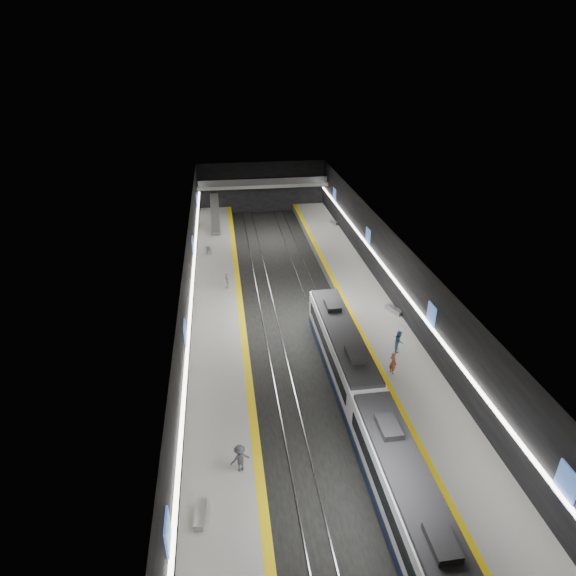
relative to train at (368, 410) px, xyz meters
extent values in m
plane|color=black|center=(-2.50, 15.61, -2.20)|extent=(70.00, 70.00, 0.00)
cube|color=beige|center=(-2.50, 15.61, 5.80)|extent=(20.00, 70.00, 0.04)
cube|color=black|center=(-12.50, 15.61, 1.80)|extent=(0.04, 70.00, 8.00)
cube|color=black|center=(7.50, 15.61, 1.80)|extent=(0.04, 70.00, 8.00)
cube|color=black|center=(-2.50, 50.61, 1.80)|extent=(20.00, 0.04, 8.00)
cube|color=slate|center=(-10.00, 15.61, -1.70)|extent=(5.00, 70.00, 1.00)
cube|color=#A4A49F|center=(-10.00, 15.61, -1.19)|extent=(5.00, 70.00, 0.02)
cube|color=yellow|center=(-7.80, 15.61, -1.18)|extent=(0.60, 70.00, 0.02)
cube|color=slate|center=(5.00, 15.61, -1.70)|extent=(5.00, 70.00, 1.00)
cube|color=#A4A49F|center=(5.00, 15.61, -1.19)|extent=(5.00, 70.00, 0.02)
cube|color=yellow|center=(2.80, 15.61, -1.18)|extent=(0.60, 70.00, 0.02)
cube|color=gray|center=(-5.72, 15.61, -2.14)|extent=(0.08, 70.00, 0.12)
cube|color=gray|center=(-4.28, 15.61, -2.14)|extent=(0.08, 70.00, 0.12)
cube|color=gray|center=(-0.72, 15.61, -2.14)|extent=(0.08, 70.00, 0.12)
cube|color=gray|center=(0.72, 15.61, -2.14)|extent=(0.08, 70.00, 0.12)
cube|color=#0F1938|center=(0.00, -7.50, -1.45)|extent=(2.65, 15.00, 0.80)
cube|color=white|center=(0.00, -7.50, 0.20)|extent=(2.65, 15.00, 2.50)
cube|color=black|center=(0.00, -7.50, 1.60)|extent=(2.44, 14.25, 0.30)
cube|color=black|center=(0.00, -7.50, 0.25)|extent=(2.69, 13.20, 1.00)
cube|color=#0F1938|center=(0.00, 7.50, -1.45)|extent=(2.65, 15.00, 0.80)
cube|color=white|center=(0.00, 7.50, 0.20)|extent=(2.65, 15.00, 2.50)
cube|color=black|center=(0.00, 7.50, 1.60)|extent=(2.44, 14.25, 0.30)
cube|color=black|center=(0.00, 7.50, 0.25)|extent=(2.69, 13.20, 1.00)
cube|color=black|center=(0.00, -0.02, 0.15)|extent=(1.85, 0.05, 1.20)
cube|color=#436DCA|center=(-12.42, -9.39, 2.30)|extent=(0.10, 1.50, 2.20)
cube|color=#436DCA|center=(-12.42, 7.61, 2.30)|extent=(0.10, 1.50, 2.20)
cube|color=#436DCA|center=(-12.42, 25.61, 2.30)|extent=(0.10, 1.50, 2.20)
cube|color=#436DCA|center=(-12.42, 42.61, 2.30)|extent=(0.10, 1.50, 2.20)
cube|color=#436DCA|center=(7.42, -9.39, 2.30)|extent=(0.10, 1.50, 2.20)
cube|color=#436DCA|center=(7.42, 7.61, 2.30)|extent=(0.10, 1.50, 2.20)
cube|color=#436DCA|center=(7.42, 25.61, 2.30)|extent=(0.10, 1.50, 2.20)
cube|color=#436DCA|center=(7.42, 42.61, 2.30)|extent=(0.10, 1.50, 2.20)
cube|color=white|center=(-12.30, 15.61, 1.60)|extent=(0.25, 68.60, 0.12)
cube|color=white|center=(7.30, 15.61, 1.60)|extent=(0.25, 68.60, 0.12)
cube|color=gray|center=(-2.50, 48.61, 2.80)|extent=(20.00, 3.00, 0.50)
cube|color=#47474C|center=(-2.50, 47.16, 3.55)|extent=(19.60, 0.08, 1.00)
cube|color=#99999E|center=(-10.00, 41.61, 0.70)|extent=(1.20, 7.50, 3.92)
cube|color=#99999E|center=(-11.30, -5.89, -0.97)|extent=(0.72, 1.93, 0.46)
cube|color=#99999E|center=(-11.02, 32.46, -0.98)|extent=(0.72, 1.84, 0.44)
cube|color=#99999E|center=(7.00, 14.53, -0.95)|extent=(1.36, 2.10, 0.50)
cube|color=#99999E|center=(7.00, 40.37, -0.99)|extent=(0.95, 1.75, 0.41)
imported|color=#AF5A41|center=(3.60, 5.22, -0.24)|extent=(0.68, 0.82, 1.92)
imported|color=teal|center=(5.14, 8.14, -0.23)|extent=(1.06, 1.16, 1.94)
imported|color=silver|center=(-8.95, 22.13, -0.33)|extent=(0.76, 1.10, 1.74)
imported|color=#46454E|center=(-8.92, -2.87, -0.23)|extent=(1.42, 1.10, 1.94)
camera|label=1|loc=(-9.04, -24.38, 22.40)|focal=30.00mm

